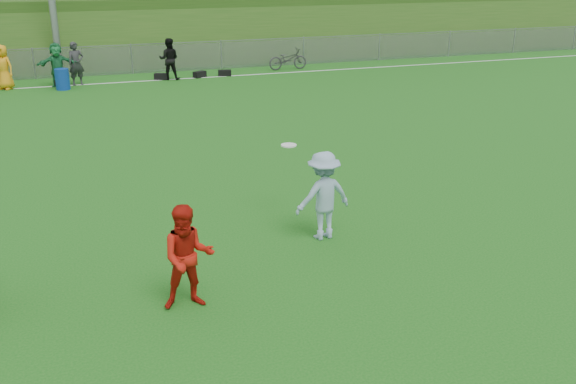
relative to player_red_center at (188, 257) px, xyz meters
name	(u,v)px	position (x,y,z in m)	size (l,w,h in m)	color
ground	(276,270)	(1.53, 0.66, -0.78)	(120.00, 120.00, 0.00)	#125813
sideline_far	(139,81)	(1.53, 18.66, -0.78)	(60.00, 0.10, 0.01)	white
fence	(132,59)	(1.53, 20.66, -0.13)	(58.00, 0.06, 1.30)	gray
berm	(109,18)	(1.53, 31.66, 0.72)	(120.00, 18.00, 3.00)	#265117
spectator_row	(62,64)	(-1.36, 18.66, 0.07)	(8.20, 0.90, 1.69)	#B80C1A
gear_bags	(163,76)	(2.57, 18.76, -0.65)	(7.28, 0.52, 0.26)	black
player_red_center	(188,257)	(0.00, 0.00, 0.00)	(0.76, 0.59, 1.56)	#B5170C
player_blue	(323,196)	(2.74, 1.63, 0.02)	(1.04, 0.60, 1.61)	#8EADC6
frisbee	(289,145)	(2.52, 2.85, 0.65)	(0.30, 0.30, 0.03)	white
recycling_bin	(62,79)	(-1.42, 17.86, -0.38)	(0.53, 0.53, 0.80)	#0D3594
bicycle	(288,59)	(8.32, 19.46, -0.31)	(0.62, 1.79, 0.94)	#2C2C2F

